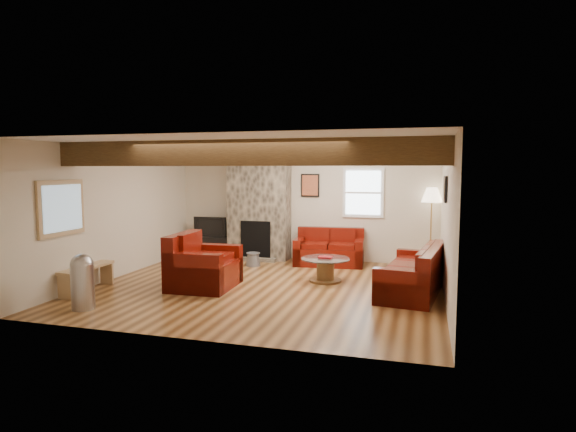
# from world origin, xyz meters

# --- Properties ---
(room) EXTENTS (8.00, 8.00, 8.00)m
(room) POSITION_xyz_m (0.00, 0.00, 1.25)
(room) COLOR #573417
(room) RESTS_ON ground
(floor) EXTENTS (6.00, 6.00, 0.00)m
(floor) POSITION_xyz_m (0.00, 0.00, 0.00)
(floor) COLOR #573417
(floor) RESTS_ON ground
(oak_beam) EXTENTS (6.00, 0.36, 0.38)m
(oak_beam) POSITION_xyz_m (0.00, -1.25, 2.31)
(oak_beam) COLOR #362210
(oak_beam) RESTS_ON room
(chimney_breast) EXTENTS (1.40, 0.67, 2.50)m
(chimney_breast) POSITION_xyz_m (-1.00, 2.49, 1.22)
(chimney_breast) COLOR #332E27
(chimney_breast) RESTS_ON floor
(back_window) EXTENTS (0.90, 0.08, 1.10)m
(back_window) POSITION_xyz_m (1.35, 2.71, 1.55)
(back_window) COLOR white
(back_window) RESTS_ON room
(hatch_window) EXTENTS (0.08, 1.00, 0.90)m
(hatch_window) POSITION_xyz_m (-2.96, -1.50, 1.45)
(hatch_window) COLOR tan
(hatch_window) RESTS_ON room
(ceiling_dome) EXTENTS (0.40, 0.40, 0.18)m
(ceiling_dome) POSITION_xyz_m (0.90, 0.90, 2.44)
(ceiling_dome) COLOR silver
(ceiling_dome) RESTS_ON room
(artwork_back) EXTENTS (0.42, 0.06, 0.52)m
(artwork_back) POSITION_xyz_m (0.15, 2.71, 1.70)
(artwork_back) COLOR black
(artwork_back) RESTS_ON room
(artwork_right) EXTENTS (0.06, 0.55, 0.42)m
(artwork_right) POSITION_xyz_m (2.96, 0.30, 1.75)
(artwork_right) COLOR black
(artwork_right) RESTS_ON room
(sofa_three) EXTENTS (1.13, 2.14, 0.79)m
(sofa_three) POSITION_xyz_m (2.48, 0.27, 0.39)
(sofa_three) COLOR #460A05
(sofa_three) RESTS_ON floor
(loveseat) EXTENTS (1.54, 0.97, 0.78)m
(loveseat) POSITION_xyz_m (0.69, 2.23, 0.39)
(loveseat) COLOR #460A05
(loveseat) RESTS_ON floor
(armchair_red) EXTENTS (1.07, 1.21, 0.95)m
(armchair_red) POSITION_xyz_m (-1.03, -0.34, 0.47)
(armchair_red) COLOR #460A05
(armchair_red) RESTS_ON floor
(coffee_table) EXTENTS (0.90, 0.90, 0.47)m
(coffee_table) POSITION_xyz_m (0.93, 0.67, 0.22)
(coffee_table) COLOR #4B3018
(coffee_table) RESTS_ON floor
(tv_cabinet) EXTENTS (0.93, 0.37, 0.47)m
(tv_cabinet) POSITION_xyz_m (-2.22, 2.53, 0.23)
(tv_cabinet) COLOR black
(tv_cabinet) RESTS_ON floor
(television) EXTENTS (0.82, 0.11, 0.47)m
(television) POSITION_xyz_m (-2.22, 2.53, 0.70)
(television) COLOR black
(television) RESTS_ON tv_cabinet
(floor_lamp) EXTENTS (0.43, 0.43, 1.68)m
(floor_lamp) POSITION_xyz_m (2.80, 2.55, 1.44)
(floor_lamp) COLOR tan
(floor_lamp) RESTS_ON floor
(pine_bench) EXTENTS (0.27, 1.15, 0.43)m
(pine_bench) POSITION_xyz_m (-2.83, -1.13, 0.22)
(pine_bench) COLOR tan
(pine_bench) RESTS_ON floor
(pedal_bin) EXTENTS (0.38, 0.38, 0.83)m
(pedal_bin) POSITION_xyz_m (-2.19, -2.03, 0.42)
(pedal_bin) COLOR #9E9EA3
(pedal_bin) RESTS_ON floor
(coal_bucket) EXTENTS (0.31, 0.31, 0.29)m
(coal_bucket) POSITION_xyz_m (-0.85, 1.66, 0.15)
(coal_bucket) COLOR slate
(coal_bucket) RESTS_ON floor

